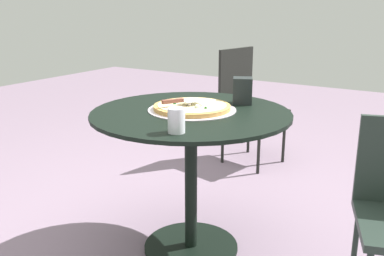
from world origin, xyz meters
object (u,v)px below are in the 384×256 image
at_px(drinking_cup, 176,120).
at_px(patio_chair_far, 246,99).
at_px(patio_table, 191,147).
at_px(pizza_on_tray, 192,107).
at_px(pizza_server, 182,101).
at_px(napkin_dispenser, 242,91).

height_order(drinking_cup, patio_chair_far, patio_chair_far).
distance_m(patio_table, pizza_on_tray, 0.20).
bearing_deg(patio_chair_far, drinking_cup, -74.16).
xyz_separation_m(pizza_server, drinking_cup, (0.18, -0.32, -0.00)).
relative_size(pizza_on_tray, pizza_server, 2.09).
relative_size(pizza_server, drinking_cup, 2.05).
height_order(pizza_server, napkin_dispenser, napkin_dispenser).
relative_size(patio_table, patio_chair_far, 1.07).
height_order(patio_table, napkin_dispenser, napkin_dispenser).
height_order(patio_table, pizza_on_tray, pizza_on_tray).
distance_m(patio_table, patio_chair_far, 1.42).
bearing_deg(patio_table, pizza_on_tray, 110.43).
bearing_deg(pizza_server, pizza_on_tray, 55.48).
bearing_deg(patio_chair_far, patio_table, -75.97).
relative_size(pizza_on_tray, napkin_dispenser, 3.19).
bearing_deg(patio_chair_far, pizza_on_tray, -76.09).
bearing_deg(patio_chair_far, napkin_dispenser, -66.29).
bearing_deg(drinking_cup, napkin_dispenser, 90.55).
bearing_deg(napkin_dispenser, pizza_on_tray, -145.02).
height_order(patio_table, patio_chair_far, patio_chair_far).
relative_size(pizza_server, napkin_dispenser, 1.52).
relative_size(pizza_on_tray, patio_chair_far, 0.48).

